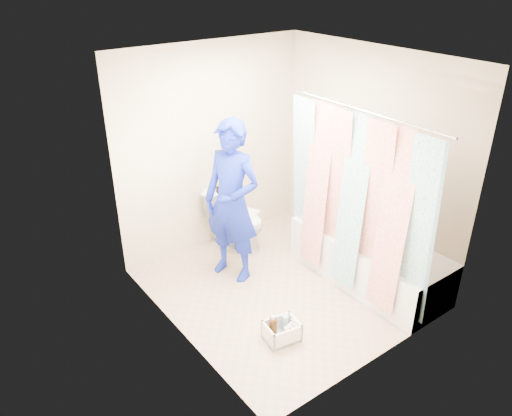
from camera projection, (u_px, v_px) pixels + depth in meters
floor at (282, 288)px, 5.33m from camera, size 2.60×2.60×0.00m
ceiling at (288, 58)px, 4.24m from camera, size 2.40×2.60×0.02m
wall_back at (212, 148)px, 5.72m from camera, size 2.40×0.02×2.40m
wall_front at (391, 242)px, 3.86m from camera, size 2.40×0.02×2.40m
wall_left at (173, 222)px, 4.15m from camera, size 0.02×2.60×2.40m
wall_right at (369, 159)px, 5.43m from camera, size 0.02×2.60×2.40m
bathtub at (368, 258)px, 5.36m from camera, size 0.70×1.75×0.50m
curtain_rod at (362, 111)px, 4.42m from camera, size 0.02×1.90×0.02m
shower_curtain at (353, 204)px, 4.84m from camera, size 0.06×1.75×1.80m
toilet at (236, 220)px, 5.94m from camera, size 0.65×0.82×0.73m
tank_lid at (244, 217)px, 5.86m from camera, size 0.49×0.35×0.03m
tank_internals at (219, 191)px, 5.84m from camera, size 0.17×0.10×0.24m
plumber at (232, 202)px, 5.19m from camera, size 0.63×0.76×1.77m
cleaning_caddy at (283, 331)px, 4.59m from camera, size 0.34×0.29×0.23m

